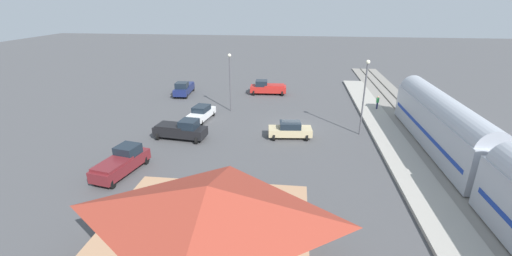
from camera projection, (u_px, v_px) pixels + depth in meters
The scene contains 13 objects.
ground_plane at pixel (293, 127), 38.13m from camera, with size 200.00×200.00×0.00m, color #4C4C4F.
railway_track at pixel (421, 131), 36.52m from camera, with size 4.80×70.00×0.30m.
platform at pixel (383, 129), 36.95m from camera, with size 3.20×46.00×0.30m.
station_building at pixel (210, 227), 17.27m from camera, with size 10.86×7.86×5.09m.
pedestrian_on_platform at pixel (378, 102), 43.05m from camera, with size 0.36×0.36×1.71m.
pickup_navy at pixel (184, 88), 50.44m from camera, with size 2.29×5.51×2.14m.
sedan_white at pixel (202, 113), 40.06m from camera, with size 2.53×4.74×1.74m.
sedan_tan at pixel (290, 130), 34.84m from camera, with size 4.66×2.61×1.74m.
pickup_red at pixel (268, 88), 50.77m from camera, with size 5.49×2.70×2.14m.
pickup_maroon at pixel (122, 162), 27.65m from camera, with size 2.98×5.68×2.14m.
pickup_black at pixel (181, 130), 34.52m from camera, with size 5.59×2.97×2.14m.
light_pole_near_platform at pixel (365, 89), 34.20m from camera, with size 0.44×0.44×8.02m.
light_pole_lot_center at pixel (230, 75), 41.85m from camera, with size 0.44×0.44×7.41m.
Camera 1 is at (-0.11, 35.84, 13.69)m, focal length 23.37 mm.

